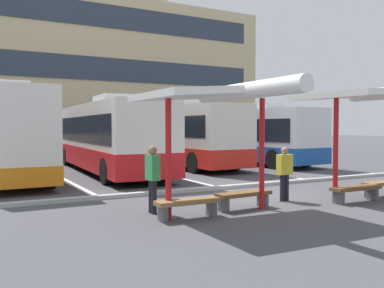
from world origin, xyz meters
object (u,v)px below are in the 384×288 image
object	(u,v)px
bench_0	(188,204)
waiting_shelter_1	(382,95)
coach_bus_0	(4,135)
bench_1	(244,196)
coach_bus_3	(247,136)
waiting_shelter_0	(224,96)
bench_2	(356,190)
waiting_passenger_0	(153,174)
waiting_passenger_1	(285,170)
coach_bus_2	(174,136)
coach_bus_1	(107,138)

from	to	relation	value
bench_0	waiting_shelter_1	bearing A→B (deg)	-4.57
coach_bus_0	bench_1	distance (m)	11.30
coach_bus_3	waiting_shelter_0	xyz separation A→B (m)	(-9.22, -11.68, 1.29)
bench_2	waiting_shelter_0	bearing A→B (deg)	176.83
coach_bus_0	bench_1	world-z (taller)	coach_bus_0
waiting_shelter_1	waiting_passenger_0	world-z (taller)	waiting_shelter_1
bench_0	waiting_passenger_1	xyz separation A→B (m)	(3.53, 0.72, 0.55)
bench_2	waiting_passenger_1	world-z (taller)	waiting_passenger_1
waiting_passenger_1	coach_bus_0	bearing A→B (deg)	124.46
coach_bus_0	waiting_passenger_1	xyz separation A→B (m)	(6.62, -9.65, -0.93)
waiting_shelter_1	coach_bus_2	bearing A→B (deg)	91.46
coach_bus_1	bench_0	xyz separation A→B (m)	(-1.42, -10.78, -1.27)
waiting_passenger_0	waiting_passenger_1	distance (m)	4.01
bench_2	waiting_passenger_1	bearing A→B (deg)	146.87
waiting_shelter_0	bench_0	bearing A→B (deg)	171.47
waiting_passenger_1	bench_2	bearing A→B (deg)	-33.13
waiting_passenger_0	waiting_passenger_1	size ratio (longest dim) A/B	1.07
coach_bus_3	bench_1	world-z (taller)	coach_bus_3
waiting_shelter_0	waiting_passenger_0	bearing A→B (deg)	141.81
coach_bus_0	coach_bus_2	world-z (taller)	coach_bus_0
bench_1	waiting_shelter_1	size ratio (longest dim) A/B	0.34
bench_2	waiting_passenger_0	xyz separation A→B (m)	(-5.68, 1.32, 0.63)
coach_bus_0	bench_0	distance (m)	10.93
bench_0	bench_2	world-z (taller)	same
coach_bus_2	bench_1	size ratio (longest dim) A/B	7.10
coach_bus_0	waiting_passenger_0	size ratio (longest dim) A/B	6.53
coach_bus_0	waiting_passenger_1	size ratio (longest dim) A/B	7.00
bench_2	waiting_passenger_0	size ratio (longest dim) A/B	1.00
coach_bus_2	bench_2	distance (m)	12.89
coach_bus_1	bench_2	distance (m)	11.85
coach_bus_0	waiting_passenger_1	bearing A→B (deg)	-55.54
coach_bus_0	coach_bus_2	bearing A→B (deg)	13.12
waiting_passenger_0	bench_2	bearing A→B (deg)	-13.10
coach_bus_0	waiting_passenger_1	distance (m)	11.74
bench_1	bench_2	world-z (taller)	same
coach_bus_1	waiting_shelter_0	distance (m)	11.00
coach_bus_2	bench_0	world-z (taller)	coach_bus_2
waiting_shelter_1	coach_bus_0	bearing A→B (deg)	130.27
coach_bus_1	waiting_shelter_0	bearing A→B (deg)	-92.71
waiting_passenger_1	bench_1	bearing A→B (deg)	-166.34
coach_bus_1	bench_1	world-z (taller)	coach_bus_1
coach_bus_2	bench_2	size ratio (longest dim) A/B	6.88
waiting_shelter_0	bench_1	xyz separation A→B (m)	(0.90, 0.44, -2.53)
bench_2	coach_bus_3	bearing A→B (deg)	67.59
waiting_passenger_1	coach_bus_2	bearing A→B (deg)	79.15
waiting_shelter_0	waiting_shelter_1	size ratio (longest dim) A/B	0.90
bench_1	bench_2	distance (m)	3.47
coach_bus_2	bench_1	world-z (taller)	coach_bus_2
coach_bus_1	bench_2	bearing A→B (deg)	-71.25
coach_bus_1	waiting_shelter_1	world-z (taller)	coach_bus_1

